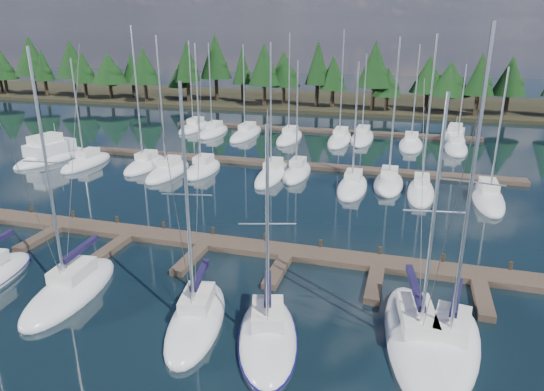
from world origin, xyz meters
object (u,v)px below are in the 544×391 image
(front_sailboat_6, at_px, (449,347))
(front_sailboat_4, at_px, (268,337))
(motor_yacht_left, at_px, (51,155))
(motor_yacht_right, at_px, (454,140))
(main_dock, at_px, (204,245))
(front_sailboat_5, at_px, (417,340))
(front_sailboat_3, at_px, (196,320))
(front_sailboat_2, at_px, (71,290))

(front_sailboat_6, bearing_deg, front_sailboat_4, -169.42)
(motor_yacht_left, bearing_deg, motor_yacht_right, 25.78)
(main_dock, bearing_deg, front_sailboat_5, -27.01)
(motor_yacht_left, bearing_deg, front_sailboat_4, -37.57)
(front_sailboat_3, height_order, motor_yacht_left, front_sailboat_3)
(front_sailboat_2, bearing_deg, front_sailboat_3, -5.50)
(front_sailboat_4, xyz_separation_m, front_sailboat_5, (7.05, 1.73, 0.00))
(main_dock, height_order, motor_yacht_left, motor_yacht_left)
(front_sailboat_5, bearing_deg, motor_yacht_left, 149.14)
(front_sailboat_5, xyz_separation_m, motor_yacht_left, (-41.62, 24.87, 0.28))
(front_sailboat_5, relative_size, front_sailboat_6, 0.83)
(front_sailboat_3, relative_size, front_sailboat_6, 0.85)
(main_dock, xyz_separation_m, front_sailboat_3, (3.42, -8.76, 0.09))
(front_sailboat_4, bearing_deg, front_sailboat_2, 174.73)
(main_dock, xyz_separation_m, motor_yacht_right, (19.00, 39.82, 0.28))
(main_dock, bearing_deg, motor_yacht_left, 147.21)
(front_sailboat_4, height_order, front_sailboat_5, front_sailboat_5)
(front_sailboat_3, bearing_deg, front_sailboat_2, 174.50)
(front_sailboat_3, relative_size, front_sailboat_5, 1.02)
(front_sailboat_5, xyz_separation_m, motor_yacht_right, (4.56, 47.17, 0.21))
(front_sailboat_3, relative_size, motor_yacht_right, 1.46)
(front_sailboat_2, relative_size, motor_yacht_right, 1.61)
(front_sailboat_4, relative_size, front_sailboat_5, 0.89)
(front_sailboat_3, bearing_deg, front_sailboat_4, -4.79)
(motor_yacht_right, bearing_deg, front_sailboat_2, -116.53)
(motor_yacht_right, bearing_deg, main_dock, -115.51)
(front_sailboat_3, bearing_deg, front_sailboat_6, 5.75)
(front_sailboat_4, height_order, front_sailboat_6, front_sailboat_6)
(front_sailboat_3, distance_m, front_sailboat_5, 11.11)
(main_dock, bearing_deg, front_sailboat_4, -50.89)
(main_dock, bearing_deg, front_sailboat_2, -121.36)
(front_sailboat_2, xyz_separation_m, front_sailboat_3, (8.27, -0.80, 0.00))
(main_dock, xyz_separation_m, motor_yacht_left, (-27.18, 17.51, 0.35))
(motor_yacht_right, bearing_deg, front_sailboat_5, -95.52)
(main_dock, xyz_separation_m, front_sailboat_4, (7.39, -9.09, 0.07))
(front_sailboat_2, height_order, front_sailboat_6, front_sailboat_6)
(front_sailboat_2, relative_size, front_sailboat_6, 0.93)
(front_sailboat_2, relative_size, motor_yacht_left, 1.38)
(main_dock, height_order, front_sailboat_5, front_sailboat_5)
(motor_yacht_right, bearing_deg, front_sailboat_4, -103.35)
(front_sailboat_5, height_order, front_sailboat_6, front_sailboat_6)
(front_sailboat_6, relative_size, motor_yacht_left, 1.48)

